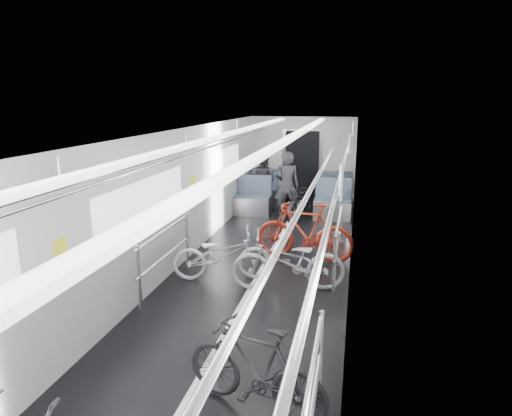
{
  "coord_description": "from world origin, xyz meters",
  "views": [
    {
      "loc": [
        1.53,
        -6.0,
        2.93
      ],
      "look_at": [
        0.0,
        0.87,
        1.21
      ],
      "focal_mm": 32.0,
      "sensor_mm": 36.0,
      "label": 1
    }
  ],
  "objects": [
    {
      "name": "car_shell",
      "position": [
        0.0,
        1.78,
        1.13
      ],
      "size": [
        3.02,
        14.01,
        2.41
      ],
      "color": "black",
      "rests_on": "ground"
    },
    {
      "name": "bike_left_far",
      "position": [
        -0.55,
        0.78,
        0.42
      ],
      "size": [
        1.7,
        1.0,
        0.84
      ],
      "primitive_type": "imported",
      "rotation": [
        0.0,
        0.0,
        1.86
      ],
      "color": "silver",
      "rests_on": "floor"
    },
    {
      "name": "bike_right_near",
      "position": [
        0.69,
        -2.28,
        0.45
      ],
      "size": [
        1.56,
        0.85,
        0.9
      ],
      "primitive_type": "imported",
      "rotation": [
        0.0,
        0.0,
        -1.87
      ],
      "color": "black",
      "rests_on": "floor"
    },
    {
      "name": "bike_right_mid",
      "position": [
        0.58,
        0.57,
        0.46
      ],
      "size": [
        1.85,
        0.95,
        0.92
      ],
      "primitive_type": "imported",
      "rotation": [
        0.0,
        0.0,
        -1.37
      ],
      "color": "#9D9DA1",
      "rests_on": "floor"
    },
    {
      "name": "bike_right_far",
      "position": [
        0.67,
        1.98,
        0.54
      ],
      "size": [
        1.86,
        0.72,
        1.09
      ],
      "primitive_type": "imported",
      "rotation": [
        0.0,
        0.0,
        -1.69
      ],
      "color": "#A12413",
      "rests_on": "floor"
    },
    {
      "name": "bike_aisle",
      "position": [
        0.25,
        4.8,
        0.45
      ],
      "size": [
        0.93,
        1.81,
        0.91
      ],
      "primitive_type": "imported",
      "rotation": [
        0.0,
        0.0,
        -0.2
      ],
      "color": "black",
      "rests_on": "floor"
    },
    {
      "name": "person_standing",
      "position": [
        -0.11,
        4.8,
        0.84
      ],
      "size": [
        0.69,
        0.54,
        1.67
      ],
      "primitive_type": "imported",
      "rotation": [
        0.0,
        0.0,
        3.4
      ],
      "color": "black",
      "rests_on": "floor"
    },
    {
      "name": "person_seated",
      "position": [
        -0.87,
        5.56,
        0.78
      ],
      "size": [
        0.9,
        0.79,
        1.56
      ],
      "primitive_type": "imported",
      "rotation": [
        0.0,
        0.0,
        2.83
      ],
      "color": "#342F38",
      "rests_on": "floor"
    }
  ]
}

